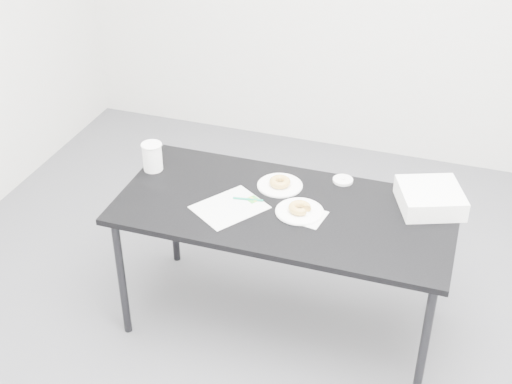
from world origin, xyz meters
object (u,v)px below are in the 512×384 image
(donut_near, at_px, (300,208))
(donut_far, at_px, (280,182))
(pen, at_px, (248,199))
(table, at_px, (284,217))
(scorecard, at_px, (230,207))
(coffee_cup, at_px, (152,157))
(plate_far, at_px, (280,185))
(bakery_box, at_px, (430,198))
(plate_near, at_px, (300,211))

(donut_near, xyz_separation_m, donut_far, (-0.15, 0.18, -0.00))
(pen, bearing_deg, donut_near, -13.25)
(table, bearing_deg, pen, -179.77)
(scorecard, relative_size, donut_near, 2.95)
(pen, relative_size, donut_near, 1.37)
(scorecard, xyz_separation_m, coffee_cup, (-0.47, 0.19, 0.07))
(plate_far, bearing_deg, bakery_box, 4.24)
(pen, bearing_deg, coffee_cup, 158.85)
(plate_far, xyz_separation_m, bakery_box, (0.69, 0.05, 0.04))
(scorecard, distance_m, donut_near, 0.32)
(plate_far, bearing_deg, donut_far, 0.00)
(pen, height_order, plate_far, pen)
(coffee_cup, bearing_deg, plate_near, -9.61)
(scorecard, relative_size, coffee_cup, 2.12)
(scorecard, bearing_deg, table, 53.27)
(table, relative_size, plate_far, 7.12)
(coffee_cup, bearing_deg, donut_near, -9.61)
(scorecard, bearing_deg, donut_near, 45.33)
(plate_near, height_order, coffee_cup, coffee_cup)
(donut_far, distance_m, coffee_cup, 0.63)
(table, xyz_separation_m, donut_far, (-0.07, 0.16, 0.07))
(plate_near, bearing_deg, bakery_box, 23.49)
(plate_far, height_order, coffee_cup, coffee_cup)
(table, bearing_deg, plate_far, 113.75)
(coffee_cup, xyz_separation_m, bakery_box, (1.31, 0.10, -0.03))
(table, xyz_separation_m, pen, (-0.17, -0.00, 0.06))
(plate_near, distance_m, donut_far, 0.24)
(table, height_order, donut_near, donut_near)
(plate_near, distance_m, bakery_box, 0.59)
(donut_far, xyz_separation_m, bakery_box, (0.69, 0.05, 0.02))
(pen, height_order, donut_far, donut_far)
(donut_far, bearing_deg, bakery_box, 4.24)
(table, bearing_deg, donut_near, -15.26)
(donut_far, bearing_deg, donut_near, -51.19)
(scorecard, height_order, donut_near, donut_near)
(plate_far, bearing_deg, scorecard, -123.29)
(table, relative_size, pen, 10.97)
(table, height_order, scorecard, scorecard)
(donut_near, relative_size, coffee_cup, 0.72)
(donut_near, relative_size, bakery_box, 0.38)
(table, relative_size, bakery_box, 5.64)
(scorecard, relative_size, bakery_box, 1.11)
(scorecard, distance_m, donut_far, 0.29)
(scorecard, height_order, bakery_box, bakery_box)
(table, bearing_deg, donut_far, 113.75)
(scorecard, distance_m, plate_near, 0.31)
(pen, bearing_deg, plate_near, -13.25)
(donut_near, xyz_separation_m, bakery_box, (0.54, 0.23, 0.02))
(plate_near, relative_size, bakery_box, 0.80)
(coffee_cup, bearing_deg, table, -9.04)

